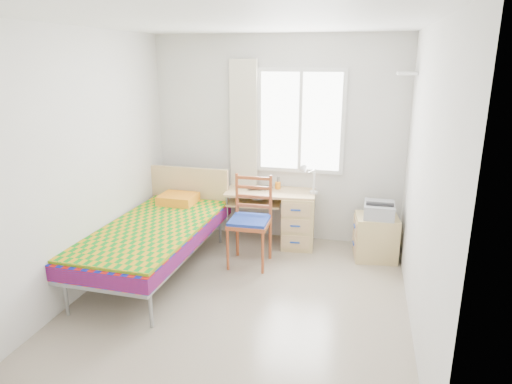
{
  "coord_description": "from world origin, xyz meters",
  "views": [
    {
      "loc": [
        1.08,
        -3.93,
        2.31
      ],
      "look_at": [
        0.01,
        0.55,
        0.95
      ],
      "focal_mm": 32.0,
      "sensor_mm": 36.0,
      "label": 1
    }
  ],
  "objects_px": {
    "desk": "(293,217)",
    "chair": "(251,216)",
    "bed": "(157,231)",
    "cabinet": "(375,237)",
    "printer": "(379,209)"
  },
  "relations": [
    {
      "from": "desk",
      "to": "chair",
      "type": "xyz_separation_m",
      "value": [
        -0.39,
        -0.63,
        0.2
      ]
    },
    {
      "from": "bed",
      "to": "cabinet",
      "type": "xyz_separation_m",
      "value": [
        2.37,
        0.9,
        -0.2
      ]
    },
    {
      "from": "bed",
      "to": "chair",
      "type": "bearing_deg",
      "value": 26.45
    },
    {
      "from": "bed",
      "to": "printer",
      "type": "distance_m",
      "value": 2.55
    },
    {
      "from": "bed",
      "to": "printer",
      "type": "bearing_deg",
      "value": 22.38
    },
    {
      "from": "printer",
      "to": "cabinet",
      "type": "bearing_deg",
      "value": 164.9
    },
    {
      "from": "bed",
      "to": "desk",
      "type": "relative_size",
      "value": 1.95
    },
    {
      "from": "desk",
      "to": "cabinet",
      "type": "bearing_deg",
      "value": -14.28
    },
    {
      "from": "chair",
      "to": "cabinet",
      "type": "relative_size",
      "value": 1.94
    },
    {
      "from": "chair",
      "to": "cabinet",
      "type": "distance_m",
      "value": 1.52
    },
    {
      "from": "printer",
      "to": "chair",
      "type": "bearing_deg",
      "value": -161.45
    },
    {
      "from": "cabinet",
      "to": "printer",
      "type": "xyz_separation_m",
      "value": [
        0.02,
        -0.0,
        0.35
      ]
    },
    {
      "from": "bed",
      "to": "desk",
      "type": "bearing_deg",
      "value": 40.36
    },
    {
      "from": "bed",
      "to": "cabinet",
      "type": "height_order",
      "value": "bed"
    },
    {
      "from": "bed",
      "to": "desk",
      "type": "xyz_separation_m",
      "value": [
        1.35,
        1.08,
        -0.08
      ]
    }
  ]
}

